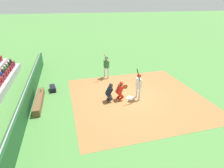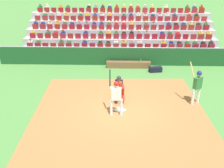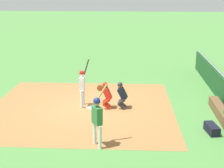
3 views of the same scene
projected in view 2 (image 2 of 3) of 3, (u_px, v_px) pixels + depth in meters
name	position (u px, v px, depth m)	size (l,w,h in m)	color
ground_plane	(120.00, 110.00, 12.42)	(160.00, 160.00, 0.00)	#4A803C
infield_dirt_patch	(120.00, 115.00, 11.97)	(8.30, 8.61, 0.01)	#9C6639
home_plate_marker	(120.00, 110.00, 12.42)	(0.44, 0.44, 0.02)	white
batter_at_plate	(116.00, 95.00, 11.55)	(0.63, 0.44, 2.24)	silver
catcher_crouching	(120.00, 91.00, 12.74)	(0.49, 0.73, 1.29)	#B61F0F
home_plate_umpire	(119.00, 85.00, 13.41)	(0.49, 0.50, 1.28)	#262429
dugout_wall	(120.00, 56.00, 17.90)	(17.32, 0.24, 1.32)	#194521
dugout_bench	(128.00, 65.00, 17.56)	(3.07, 0.40, 0.44)	brown
water_bottle_on_bench	(141.00, 61.00, 17.32)	(0.07, 0.07, 0.21)	green
equipment_duffel_bag	(155.00, 69.00, 16.86)	(0.86, 0.36, 0.34)	black
on_deck_batter	(197.00, 84.00, 12.56)	(0.72, 0.56, 2.19)	silver
bleacher_stand	(120.00, 34.00, 22.01)	(15.88, 4.62, 3.43)	#9D9B9E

